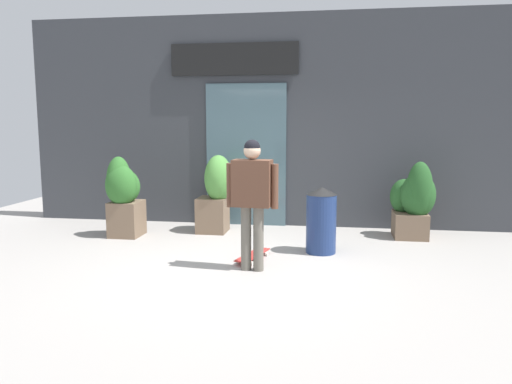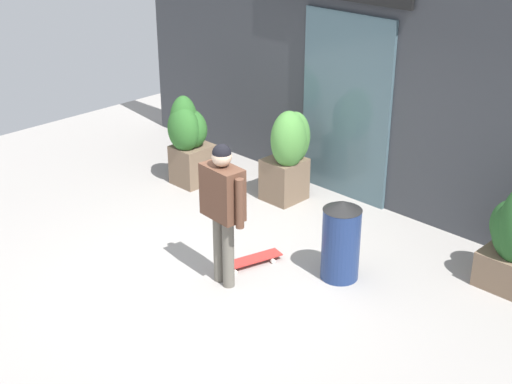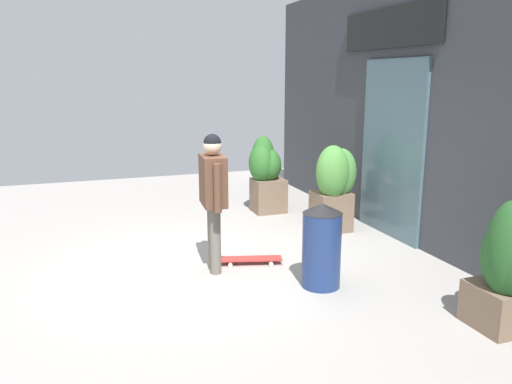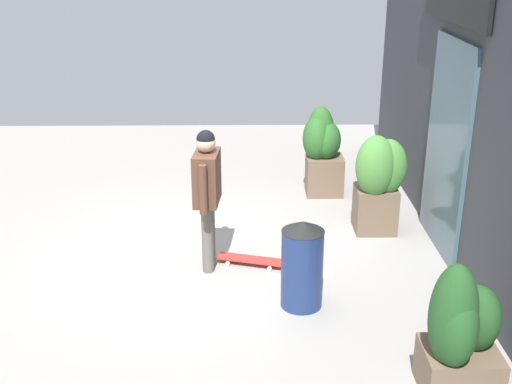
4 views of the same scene
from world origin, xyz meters
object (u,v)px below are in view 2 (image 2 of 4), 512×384
at_px(skateboarder, 223,200).
at_px(planter_box_mid, 188,137).
at_px(trash_bin, 341,240).
at_px(planter_box_left, 289,152).
at_px(skateboard, 250,260).

distance_m(skateboarder, planter_box_mid, 2.84).
bearing_deg(planter_box_mid, trash_bin, -9.57).
height_order(skateboarder, trash_bin, skateboarder).
distance_m(planter_box_left, trash_bin, 2.10).
relative_size(planter_box_left, planter_box_mid, 1.00).
xyz_separation_m(planter_box_left, trash_bin, (1.78, -1.10, -0.24)).
relative_size(skateboard, planter_box_left, 0.61).
distance_m(skateboarder, planter_box_left, 2.32).
height_order(skateboard, planter_box_left, planter_box_left).
height_order(planter_box_left, planter_box_mid, planter_box_left).
bearing_deg(trash_bin, skateboard, -150.23).
xyz_separation_m(skateboarder, trash_bin, (0.83, 0.99, -0.53)).
height_order(planter_box_left, trash_bin, planter_box_left).
distance_m(skateboarder, skateboard, 1.06).
bearing_deg(trash_bin, planter_box_mid, 170.43).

